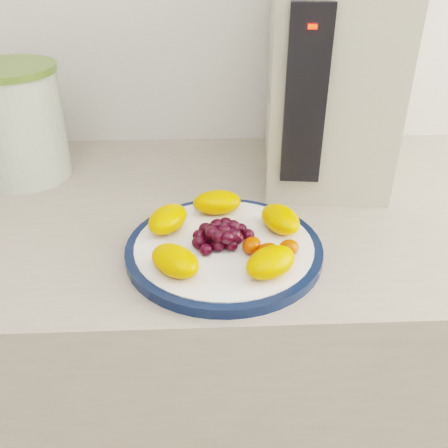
{
  "coord_description": "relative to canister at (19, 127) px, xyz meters",
  "views": [
    {
      "loc": [
        0.02,
        0.46,
        1.31
      ],
      "look_at": [
        0.05,
        1.05,
        0.95
      ],
      "focal_mm": 40.0,
      "sensor_mm": 36.0,
      "label": 1
    }
  ],
  "objects": [
    {
      "name": "plate_rim",
      "position": [
        0.36,
        -0.28,
        -0.09
      ],
      "size": [
        0.28,
        0.28,
        0.01
      ],
      "primitive_type": "cylinder",
      "color": "#0B1838",
      "rests_on": "counter"
    },
    {
      "name": "fruit_plate",
      "position": [
        0.36,
        -0.27,
        -0.06
      ],
      "size": [
        0.24,
        0.23,
        0.04
      ],
      "color": "#FF8600",
      "rests_on": "plate_face"
    },
    {
      "name": "appliance_body",
      "position": [
        0.55,
        -0.0,
        0.08
      ],
      "size": [
        0.24,
        0.31,
        0.36
      ],
      "primitive_type": "cube",
      "rotation": [
        0.0,
        0.0,
        -0.11
      ],
      "color": "#B1AD96",
      "rests_on": "counter"
    },
    {
      "name": "counter",
      "position": [
        0.3,
        -0.13,
        -0.55
      ],
      "size": [
        3.5,
        0.6,
        0.9
      ],
      "primitive_type": "cube",
      "color": "#A69988",
      "rests_on": "floor"
    },
    {
      "name": "canister_lid",
      "position": [
        0.0,
        0.0,
        0.1
      ],
      "size": [
        0.22,
        0.22,
        0.01
      ],
      "primitive_type": "cylinder",
      "rotation": [
        0.0,
        0.0,
        0.42
      ],
      "color": "#55712E",
      "rests_on": "canister"
    },
    {
      "name": "appliance_led",
      "position": [
        0.48,
        -0.15,
        0.19
      ],
      "size": [
        0.01,
        0.01,
        0.01
      ],
      "primitive_type": "cube",
      "rotation": [
        0.0,
        0.0,
        -0.11
      ],
      "color": "#FF0C05",
      "rests_on": "appliance_panel"
    },
    {
      "name": "plate_face",
      "position": [
        0.36,
        -0.28,
        -0.09
      ],
      "size": [
        0.25,
        0.25,
        0.02
      ],
      "primitive_type": "cylinder",
      "color": "white",
      "rests_on": "counter"
    },
    {
      "name": "canister",
      "position": [
        0.0,
        0.0,
        0.0
      ],
      "size": [
        0.21,
        0.21,
        0.19
      ],
      "primitive_type": "cylinder",
      "rotation": [
        0.0,
        0.0,
        0.42
      ],
      "color": "#375D1B",
      "rests_on": "counter"
    },
    {
      "name": "appliance_panel",
      "position": [
        0.48,
        -0.14,
        0.09
      ],
      "size": [
        0.06,
        0.03,
        0.27
      ],
      "primitive_type": "cube",
      "rotation": [
        0.0,
        0.0,
        -0.11
      ],
      "color": "black",
      "rests_on": "appliance_body"
    },
    {
      "name": "cabinet_face",
      "position": [
        0.3,
        -0.13,
        -0.58
      ],
      "size": [
        3.48,
        0.58,
        0.84
      ],
      "primitive_type": "cube",
      "color": "#946E4B",
      "rests_on": "floor"
    }
  ]
}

